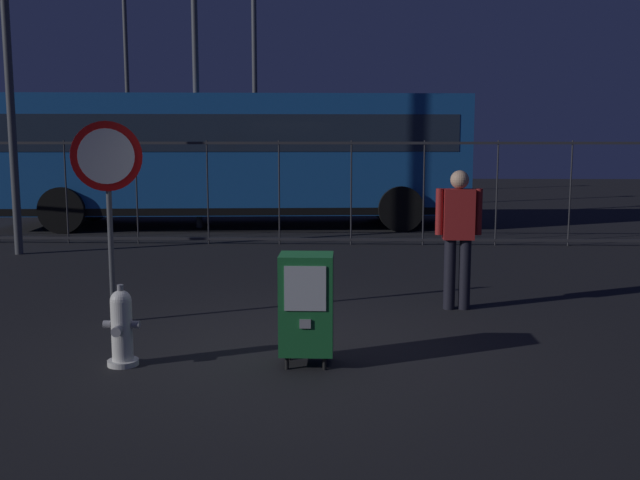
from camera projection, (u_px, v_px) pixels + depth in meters
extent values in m
plane|color=black|center=(285.00, 347.00, 7.18)|extent=(60.00, 60.00, 0.00)
cylinder|color=silver|center=(123.00, 362.00, 6.60)|extent=(0.28, 0.28, 0.05)
cylinder|color=silver|center=(122.00, 330.00, 6.56)|extent=(0.19, 0.19, 0.55)
sphere|color=silver|center=(121.00, 301.00, 6.52)|extent=(0.19, 0.19, 0.19)
cylinder|color=gray|center=(120.00, 287.00, 6.50)|extent=(0.06, 0.06, 0.05)
cylinder|color=gray|center=(117.00, 331.00, 6.42)|extent=(0.09, 0.08, 0.09)
cylinder|color=gray|center=(107.00, 324.00, 6.56)|extent=(0.07, 0.07, 0.07)
cylinder|color=gray|center=(136.00, 324.00, 6.55)|extent=(0.07, 0.07, 0.07)
cylinder|color=black|center=(287.00, 363.00, 6.48)|extent=(0.04, 0.04, 0.12)
cylinder|color=black|center=(325.00, 363.00, 6.46)|extent=(0.04, 0.04, 0.12)
cylinder|color=black|center=(289.00, 353.00, 6.75)|extent=(0.04, 0.04, 0.12)
cylinder|color=black|center=(325.00, 354.00, 6.74)|extent=(0.04, 0.04, 0.12)
cube|color=#19602D|center=(306.00, 303.00, 6.54)|extent=(0.48, 0.40, 0.90)
cube|color=#B2B7BF|center=(305.00, 289.00, 6.31)|extent=(0.36, 0.01, 0.40)
cube|color=gray|center=(305.00, 324.00, 6.35)|extent=(0.10, 0.02, 0.08)
cylinder|color=#4C4F54|center=(110.00, 225.00, 7.99)|extent=(0.06, 0.06, 2.20)
cylinder|color=red|center=(107.00, 156.00, 7.87)|extent=(0.71, 0.31, 0.76)
cylinder|color=white|center=(106.00, 156.00, 7.85)|extent=(0.56, 0.23, 0.60)
cylinder|color=black|center=(450.00, 274.00, 8.71)|extent=(0.14, 0.14, 0.85)
cylinder|color=black|center=(465.00, 274.00, 8.71)|extent=(0.14, 0.14, 0.85)
cube|color=maroon|center=(459.00, 214.00, 8.61)|extent=(0.36, 0.20, 0.60)
sphere|color=tan|center=(460.00, 180.00, 8.55)|extent=(0.22, 0.22, 0.22)
cylinder|color=maroon|center=(439.00, 212.00, 8.61)|extent=(0.09, 0.09, 0.55)
cylinder|color=maroon|center=(478.00, 212.00, 8.60)|extent=(0.09, 0.09, 0.55)
cube|color=#2D2D33|center=(315.00, 143.00, 13.81)|extent=(18.00, 0.04, 0.05)
cube|color=#2D2D33|center=(315.00, 239.00, 14.07)|extent=(18.00, 0.04, 0.05)
cylinder|color=#2D2D33|center=(66.00, 192.00, 14.11)|extent=(0.03, 0.03, 2.00)
cylinder|color=#2D2D33|center=(137.00, 192.00, 14.06)|extent=(0.03, 0.03, 2.00)
cylinder|color=#2D2D33|center=(208.00, 193.00, 14.01)|extent=(0.03, 0.03, 2.00)
cylinder|color=#2D2D33|center=(279.00, 193.00, 13.97)|extent=(0.03, 0.03, 2.00)
cylinder|color=#2D2D33|center=(351.00, 193.00, 13.92)|extent=(0.03, 0.03, 2.00)
cylinder|color=#2D2D33|center=(424.00, 193.00, 13.87)|extent=(0.03, 0.03, 2.00)
cylinder|color=#2D2D33|center=(497.00, 193.00, 13.82)|extent=(0.03, 0.03, 2.00)
cylinder|color=#2D2D33|center=(570.00, 194.00, 13.77)|extent=(0.03, 0.03, 2.00)
cube|color=#19519E|center=(236.00, 154.00, 16.89)|extent=(10.66, 3.27, 2.65)
cube|color=#1E2838|center=(236.00, 133.00, 16.82)|extent=(10.03, 3.25, 0.80)
cube|color=black|center=(237.00, 206.00, 17.06)|extent=(10.45, 3.27, 0.16)
cylinder|color=black|center=(401.00, 209.00, 15.95)|extent=(1.02, 0.35, 1.00)
cylinder|color=black|center=(386.00, 199.00, 18.43)|extent=(1.02, 0.35, 1.00)
cylinder|color=black|center=(62.00, 210.00, 15.67)|extent=(1.02, 0.35, 1.00)
cylinder|color=black|center=(93.00, 200.00, 18.15)|extent=(1.02, 0.35, 1.00)
cylinder|color=#4C4F54|center=(255.00, 102.00, 19.96)|extent=(0.14, 0.14, 6.03)
cylinder|color=#4C4F54|center=(196.00, 94.00, 16.32)|extent=(0.14, 0.14, 6.03)
cylinder|color=#4C4F54|center=(8.00, 58.00, 12.43)|extent=(0.14, 0.14, 6.82)
cylinder|color=#4C4F54|center=(127.00, 70.00, 23.39)|extent=(0.14, 0.14, 8.40)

